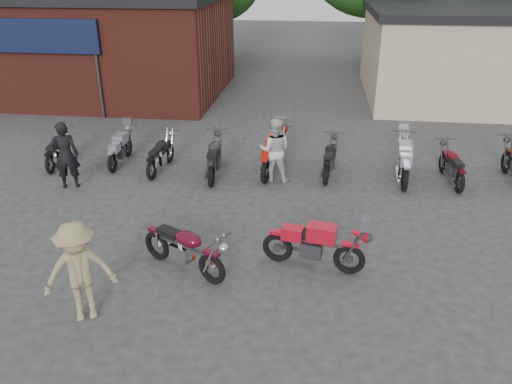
# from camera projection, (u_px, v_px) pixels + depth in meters

# --- Properties ---
(ground) EXTENTS (90.00, 90.00, 0.00)m
(ground) POSITION_uv_depth(u_px,v_px,m) (234.00, 280.00, 9.39)
(ground) COLOR #2E2E30
(brick_building) EXTENTS (12.00, 8.00, 4.00)m
(brick_building) POSITION_uv_depth(u_px,v_px,m) (86.00, 47.00, 22.17)
(brick_building) COLOR maroon
(brick_building) RESTS_ON ground
(stucco_building) EXTENTS (10.00, 8.00, 3.50)m
(stucco_building) POSITION_uv_depth(u_px,v_px,m) (489.00, 57.00, 21.18)
(stucco_building) COLOR tan
(stucco_building) RESTS_ON ground
(vintage_motorcycle) EXTENTS (2.04, 1.51, 1.14)m
(vintage_motorcycle) POSITION_uv_depth(u_px,v_px,m) (184.00, 246.00, 9.43)
(vintage_motorcycle) COLOR #4E091B
(vintage_motorcycle) RESTS_ON ground
(sportbike) EXTENTS (2.04, 1.00, 1.13)m
(sportbike) POSITION_uv_depth(u_px,v_px,m) (315.00, 242.00, 9.55)
(sportbike) COLOR red
(sportbike) RESTS_ON ground
(helmet) EXTENTS (0.27, 0.27, 0.21)m
(helmet) POSITION_uv_depth(u_px,v_px,m) (211.00, 262.00, 9.74)
(helmet) COLOR #AB3312
(helmet) RESTS_ON ground
(person_dark) EXTENTS (0.76, 0.63, 1.80)m
(person_dark) POSITION_uv_depth(u_px,v_px,m) (66.00, 155.00, 12.90)
(person_dark) COLOR black
(person_dark) RESTS_ON ground
(person_light) EXTENTS (0.85, 0.67, 1.74)m
(person_light) POSITION_uv_depth(u_px,v_px,m) (275.00, 150.00, 13.30)
(person_light) COLOR beige
(person_light) RESTS_ON ground
(person_tan) EXTENTS (1.33, 1.10, 1.79)m
(person_tan) POSITION_uv_depth(u_px,v_px,m) (80.00, 272.00, 8.06)
(person_tan) COLOR #93835B
(person_tan) RESTS_ON ground
(row_bike_0) EXTENTS (0.86, 1.88, 1.05)m
(row_bike_0) POSITION_uv_depth(u_px,v_px,m) (57.00, 148.00, 14.50)
(row_bike_0) COLOR black
(row_bike_0) RESTS_ON ground
(row_bike_1) EXTENTS (0.65, 1.84, 1.05)m
(row_bike_1) POSITION_uv_depth(u_px,v_px,m) (120.00, 147.00, 14.58)
(row_bike_1) COLOR gray
(row_bike_1) RESTS_ON ground
(row_bike_2) EXTENTS (0.75, 1.89, 1.07)m
(row_bike_2) POSITION_uv_depth(u_px,v_px,m) (161.00, 153.00, 14.10)
(row_bike_2) COLOR black
(row_bike_2) RESTS_ON ground
(row_bike_3) EXTENTS (0.84, 2.10, 1.19)m
(row_bike_3) POSITION_uv_depth(u_px,v_px,m) (214.00, 155.00, 13.75)
(row_bike_3) COLOR #262528
(row_bike_3) RESTS_ON ground
(row_bike_4) EXTENTS (1.01, 2.20, 1.23)m
(row_bike_4) POSITION_uv_depth(u_px,v_px,m) (273.00, 152.00, 13.94)
(row_bike_4) COLOR red
(row_bike_4) RESTS_ON ground
(row_bike_5) EXTENTS (0.86, 1.94, 1.09)m
(row_bike_5) POSITION_uv_depth(u_px,v_px,m) (330.00, 157.00, 13.79)
(row_bike_5) COLOR black
(row_bike_5) RESTS_ON ground
(row_bike_6) EXTENTS (0.85, 2.14, 1.21)m
(row_bike_6) POSITION_uv_depth(u_px,v_px,m) (404.00, 158.00, 13.49)
(row_bike_6) COLOR gray
(row_bike_6) RESTS_ON ground
(row_bike_7) EXTENTS (0.78, 1.89, 1.07)m
(row_bike_7) POSITION_uv_depth(u_px,v_px,m) (452.00, 164.00, 13.34)
(row_bike_7) COLOR #4B090F
(row_bike_7) RESTS_ON ground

